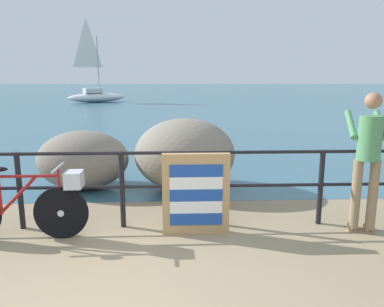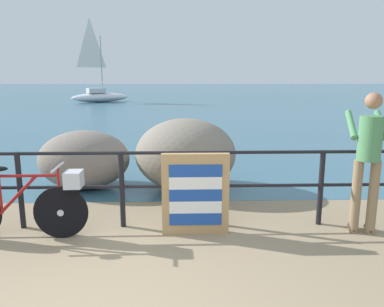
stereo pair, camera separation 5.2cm
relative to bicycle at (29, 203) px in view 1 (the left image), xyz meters
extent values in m
cube|color=#937F60|center=(1.07, 18.29, -0.51)|extent=(120.00, 120.00, 0.10)
cube|color=#38667A|center=(1.07, 46.34, -0.46)|extent=(120.00, 90.00, 0.01)
cylinder|color=black|center=(-0.25, 0.35, 0.05)|extent=(0.07, 0.07, 1.02)
cylinder|color=black|center=(1.07, 0.35, 0.05)|extent=(0.07, 0.07, 1.02)
cylinder|color=black|center=(2.39, 0.35, 0.05)|extent=(0.07, 0.07, 1.02)
cylinder|color=black|center=(3.71, 0.35, 0.05)|extent=(0.07, 0.07, 1.02)
cylinder|color=black|center=(1.07, 0.35, 0.54)|extent=(7.91, 0.04, 0.04)
cylinder|color=black|center=(1.07, 0.35, 0.09)|extent=(7.91, 0.04, 0.04)
cylinder|color=black|center=(0.37, 0.01, -0.13)|extent=(0.66, 0.05, 0.66)
cylinder|color=#B7BCC6|center=(0.37, 0.01, -0.13)|extent=(0.08, 0.06, 0.08)
cylinder|color=maroon|center=(-0.15, 0.00, 0.34)|extent=(0.99, 0.06, 0.04)
cylinder|color=maroon|center=(-0.12, 0.00, 0.10)|extent=(0.50, 0.05, 0.50)
cylinder|color=maroon|center=(-0.33, -0.01, 0.13)|extent=(0.03, 0.03, 0.53)
cylinder|color=maroon|center=(0.37, 0.01, 0.15)|extent=(0.03, 0.03, 0.57)
cylinder|color=#B7BCC6|center=(0.37, 0.01, 0.44)|extent=(0.04, 0.48, 0.03)
cube|color=#B7BCC6|center=(0.55, 0.01, 0.29)|extent=(0.21, 0.24, 0.20)
cylinder|color=#8C7251|center=(4.06, 0.07, 0.01)|extent=(0.12, 0.12, 0.95)
ellipsoid|color=#513319|center=(4.07, 0.13, -0.42)|extent=(0.15, 0.28, 0.08)
cylinder|color=#8C7251|center=(4.25, 0.02, 0.01)|extent=(0.12, 0.12, 0.95)
ellipsoid|color=#513319|center=(4.27, 0.08, -0.42)|extent=(0.15, 0.28, 0.08)
cylinder|color=#4C8C59|center=(4.15, 0.05, 0.76)|extent=(0.28, 0.28, 0.55)
sphere|color=#9E7051|center=(4.15, 0.05, 1.22)|extent=(0.20, 0.20, 0.20)
cylinder|color=#4C8C59|center=(4.03, 0.32, 0.90)|extent=(0.19, 0.52, 0.34)
cylinder|color=#4C8C59|center=(4.38, 0.24, 0.90)|extent=(0.19, 0.52, 0.34)
cube|color=tan|center=(2.03, 0.10, 0.06)|extent=(0.84, 0.09, 1.04)
cube|color=#1E479E|center=(2.03, 0.05, -0.26)|extent=(0.66, 0.01, 0.16)
cube|color=white|center=(2.03, 0.05, -0.10)|extent=(0.66, 0.01, 0.16)
cube|color=#1E479E|center=(2.03, 0.05, 0.06)|extent=(0.66, 0.01, 0.16)
cube|color=white|center=(2.03, 0.05, 0.21)|extent=(0.66, 0.01, 0.16)
cube|color=#1E479E|center=(2.03, 0.05, 0.37)|extent=(0.66, 0.01, 0.16)
ellipsoid|color=gray|center=(1.93, 2.04, 0.16)|extent=(1.75, 1.63, 1.25)
ellipsoid|color=gray|center=(0.13, 2.17, 0.05)|extent=(1.60, 1.34, 1.03)
ellipsoid|color=white|center=(-4.29, 24.84, -0.11)|extent=(4.45, 3.35, 0.70)
cube|color=silver|center=(-4.55, 24.69, 0.42)|extent=(1.53, 1.35, 0.36)
cylinder|color=#B2B2B7|center=(-4.12, 24.95, 2.34)|extent=(0.10, 0.10, 4.20)
pyramid|color=white|center=(-4.77, 24.56, 3.92)|extent=(1.41, 0.86, 3.57)
camera|label=1|loc=(1.79, -4.41, 1.51)|focal=35.21mm
camera|label=2|loc=(1.85, -4.41, 1.51)|focal=35.21mm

